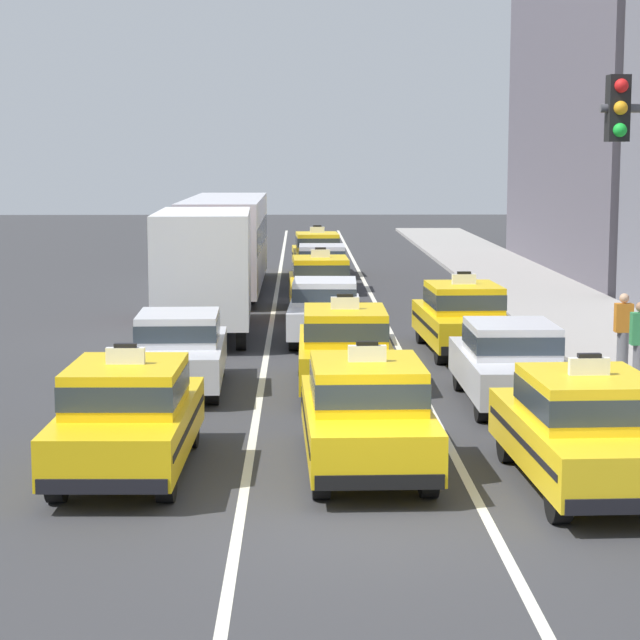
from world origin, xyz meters
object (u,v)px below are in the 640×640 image
object	(u,v)px
taxi_center_nearest	(366,412)
taxi_right_third	(463,317)
pedestrian_by_storefront	(640,344)
taxi_left_nearest	(128,415)
sedan_left_second	(179,349)
bus_left_fourth	(226,239)
sedan_center_fifth	(322,266)
taxi_right_nearest	(585,429)
taxi_center_fourth	(320,283)
pedestrian_mid_block	(623,333)
sedan_center_third	(325,308)
box_truck_left_third	(205,268)
taxi_center_sixth	(317,253)
sedan_right_second	(510,361)
taxi_center_second	(345,347)

from	to	relation	value
taxi_center_nearest	taxi_right_third	world-z (taller)	same
pedestrian_by_storefront	taxi_left_nearest	bearing A→B (deg)	-148.19
sedan_left_second	bus_left_fourth	bearing A→B (deg)	90.37
sedan_center_fifth	taxi_right_nearest	xyz separation A→B (m)	(3.20, -25.07, 0.03)
taxi_center_nearest	taxi_center_fourth	world-z (taller)	same
taxi_right_nearest	pedestrian_mid_block	size ratio (longest dim) A/B	2.73
sedan_center_fifth	pedestrian_mid_block	size ratio (longest dim) A/B	2.55
sedan_center_third	taxi_center_fourth	world-z (taller)	taxi_center_fourth
box_truck_left_third	pedestrian_mid_block	size ratio (longest dim) A/B	4.15
box_truck_left_third	taxi_center_nearest	distance (m)	13.90
taxi_left_nearest	bus_left_fourth	size ratio (longest dim) A/B	0.41
taxi_right_third	pedestrian_mid_block	bearing A→B (deg)	-51.71
sedan_left_second	taxi_center_fourth	size ratio (longest dim) A/B	0.95
taxi_right_nearest	taxi_center_fourth	bearing A→B (deg)	99.96
sedan_center_third	taxi_center_fourth	bearing A→B (deg)	90.11
sedan_center_third	taxi_center_sixth	world-z (taller)	taxi_center_sixth
box_truck_left_third	pedestrian_mid_block	world-z (taller)	box_truck_left_third
taxi_right_third	taxi_left_nearest	bearing A→B (deg)	-120.84
sedan_right_second	taxi_center_fourth	bearing A→B (deg)	103.88
sedan_center_third	sedan_center_fifth	size ratio (longest dim) A/B	1.01
box_truck_left_third	sedan_right_second	bearing A→B (deg)	-54.27
taxi_left_nearest	box_truck_left_third	world-z (taller)	box_truck_left_third
taxi_center_fourth	sedan_center_third	bearing A→B (deg)	-89.89
taxi_left_nearest	box_truck_left_third	distance (m)	13.61
taxi_center_fourth	bus_left_fourth	bearing A→B (deg)	119.07
taxi_center_sixth	sedan_right_second	bearing A→B (deg)	-82.49
taxi_left_nearest	sedan_left_second	size ratio (longest dim) A/B	1.05
box_truck_left_third	sedan_left_second	bearing A→B (deg)	-89.79
sedan_left_second	sedan_center_fifth	bearing A→B (deg)	79.87
box_truck_left_third	taxi_center_sixth	bearing A→B (deg)	78.80
taxi_center_nearest	sedan_right_second	xyz separation A→B (m)	(2.96, 4.59, -0.03)
sedan_center_third	sedan_left_second	bearing A→B (deg)	-115.93
taxi_center_fourth	pedestrian_mid_block	xyz separation A→B (m)	(6.08, -11.06, 0.13)
taxi_right_nearest	pedestrian_mid_block	world-z (taller)	taxi_right_nearest
taxi_center_fourth	taxi_center_sixth	size ratio (longest dim) A/B	0.99
taxi_left_nearest	bus_left_fourth	bearing A→B (deg)	89.97
pedestrian_mid_block	taxi_center_second	bearing A→B (deg)	-171.01
box_truck_left_third	bus_left_fourth	size ratio (longest dim) A/B	0.63
sedan_left_second	pedestrian_mid_block	xyz separation A→B (m)	(9.10, 0.85, 0.16)
sedan_center_third	taxi_center_sixth	size ratio (longest dim) A/B	0.94
taxi_center_sixth	pedestrian_by_storefront	world-z (taller)	taxi_center_sixth
box_truck_left_third	sedan_center_fifth	xyz separation A→B (m)	(3.21, 10.49, -0.93)
bus_left_fourth	taxi_center_nearest	distance (m)	23.95
taxi_left_nearest	taxi_right_nearest	distance (m)	6.59
taxi_center_nearest	taxi_center_second	bearing A→B (deg)	90.87
taxi_center_second	taxi_right_nearest	world-z (taller)	same
taxi_center_second	taxi_right_nearest	bearing A→B (deg)	-66.69
taxi_center_nearest	taxi_right_third	bearing A→B (deg)	74.79
box_truck_left_third	taxi_center_fourth	world-z (taller)	box_truck_left_third
taxi_center_nearest	sedan_center_fifth	xyz separation A→B (m)	(-0.21, 23.94, -0.03)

